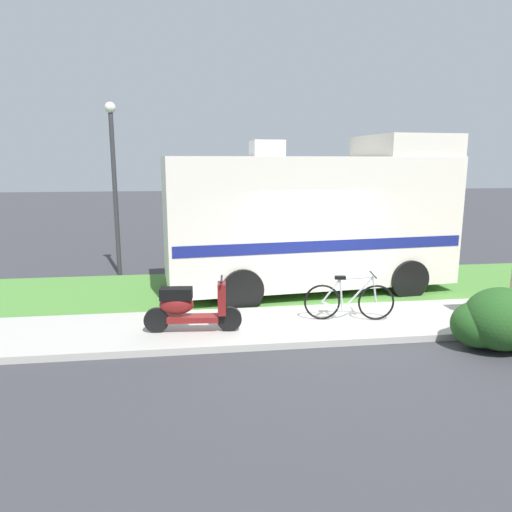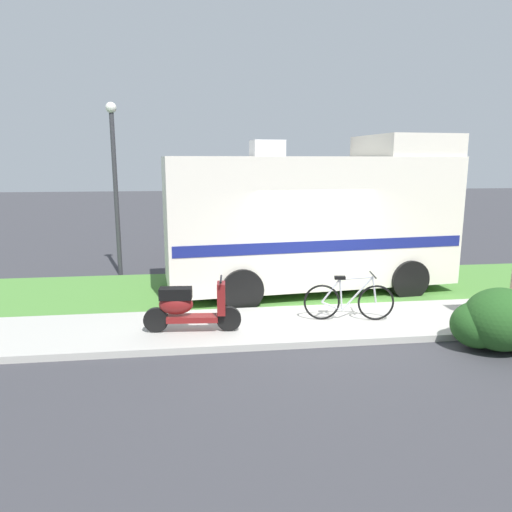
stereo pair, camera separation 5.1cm
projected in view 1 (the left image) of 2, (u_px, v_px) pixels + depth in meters
ground_plane at (315, 307)px, 10.22m from camera, size 80.00×80.00×0.00m
sidewalk at (331, 323)px, 9.04m from camera, size 24.00×2.00×0.12m
grass_strip at (300, 287)px, 11.67m from camera, size 24.00×3.40×0.08m
motorhome_rv at (312, 218)px, 11.19m from camera, size 6.79×3.00×3.68m
scooter at (189, 307)px, 8.36m from camera, size 1.72×0.50×0.97m
bicycle at (349, 300)px, 9.00m from camera, size 1.69×0.52×0.90m
pickup_truck_near at (281, 224)px, 16.03m from camera, size 5.33×2.49×1.83m
bush_by_porch at (499, 322)px, 7.83m from camera, size 1.47×1.10×1.04m
street_lamp_post at (114, 174)px, 12.57m from camera, size 0.28×0.28×4.57m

